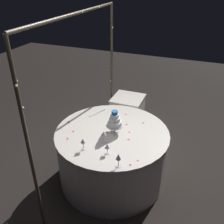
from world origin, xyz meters
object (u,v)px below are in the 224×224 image
Objects in this scene: decorative_arch at (80,78)px; main_table at (112,155)px; side_table at (127,117)px; wine_glass_0 at (83,141)px; wine_glass_3 at (107,147)px; tiered_cake at (115,121)px; wine_glass_2 at (118,157)px; cake_knife at (98,112)px; wine_glass_1 at (104,134)px.

decorative_arch is 1.16m from main_table.
side_table is at bearing -14.55° from decorative_arch.
side_table is at bearing -1.45° from wine_glass_0.
side_table is 1.62m from wine_glass_3.
tiered_cake is 0.52m from wine_glass_0.
wine_glass_3 is (0.03, -0.29, -0.02)m from wine_glass_0.
decorative_arch is 0.69m from tiered_cake.
decorative_arch is 1.09m from wine_glass_2.
tiered_cake is at bearing 24.54° from wine_glass_2.
tiered_cake is 0.58m from cake_knife.
main_table is at bearing -21.19° from wine_glass_0.
cake_knife is (0.39, 0.41, -0.16)m from tiered_cake.
wine_glass_0 is at bearing 155.82° from tiered_cake.
wine_glass_1 is (-1.34, -0.13, 0.52)m from side_table.
cake_knife is (0.39, -0.05, -0.68)m from decorative_arch.
wine_glass_3 is (0.16, 0.19, -0.03)m from wine_glass_2.
wine_glass_1 is at bearing -174.53° from side_table.
main_table is 0.67m from cake_knife.
wine_glass_0 is at bearing 141.71° from wine_glass_1.
decorative_arch is at bearing 165.45° from side_table.
tiered_cake reaches higher than side_table.
cake_knife is at bearing 29.46° from wine_glass_1.
wine_glass_2 is (-0.13, -0.48, 0.01)m from wine_glass_0.
wine_glass_2 is (-0.59, -0.30, 0.51)m from main_table.
cake_knife is at bearing 30.53° from wine_glass_3.
wine_glass_3 is (-0.18, -0.12, -0.03)m from wine_glass_1.
main_table is at bearing -2.42° from wine_glass_1.
decorative_arch is 14.17× the size of wine_glass_1.
wine_glass_0 is at bearing 158.81° from main_table.
decorative_arch is 0.90m from wine_glass_3.
cake_knife is at bearing 12.85° from wine_glass_0.
wine_glass_2 reaches higher than wine_glass_0.
wine_glass_0 is at bearing 96.34° from wine_glass_3.
cake_knife is at bearing -7.07° from decorative_arch.
main_table is 0.57m from wine_glass_1.
decorative_arch is at bearing 89.85° from main_table.
wine_glass_0 is at bearing -167.15° from cake_knife.
wine_glass_2 reaches higher than cake_knife.
tiered_cake is at bearing -133.66° from cake_knife.
decorative_arch is at bearing 172.93° from cake_knife.
wine_glass_0 is 0.27m from wine_glass_1.
wine_glass_0 is at bearing 178.55° from side_table.
decorative_arch is at bearing 58.91° from wine_glass_1.
cake_knife is at bearing 34.59° from wine_glass_2.
wine_glass_1 is at bearing -150.54° from cake_knife.
cake_knife reaches higher than main_table.
main_table is at bearing -136.62° from cake_knife.
wine_glass_1 is (0.21, -0.17, 0.01)m from wine_glass_0.
wine_glass_2 reaches higher than wine_glass_1.
wine_glass_1 is (-0.26, 0.04, -0.05)m from tiered_cake.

